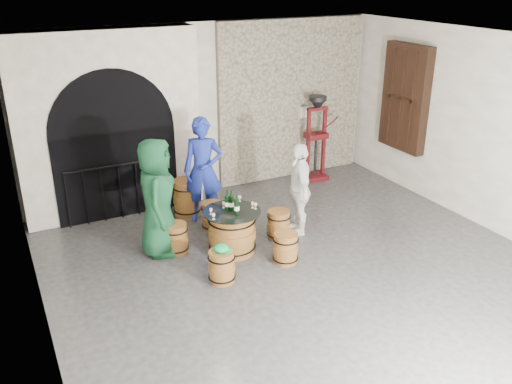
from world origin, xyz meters
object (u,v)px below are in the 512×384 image
barrel_stool_right (279,225)px  side_barrel (187,198)px  person_blue (203,170)px  barrel_stool_left (176,238)px  barrel_stool_near_right (286,248)px  wine_bottle_left (231,202)px  wine_bottle_right (227,202)px  person_green (157,198)px  barrel_table (232,232)px  barrel_stool_far (213,216)px  barrel_stool_near_left (222,267)px  wine_bottle_center (237,206)px  corking_press (316,132)px  person_white (299,189)px

barrel_stool_right → side_barrel: 1.83m
barrel_stool_right → person_blue: (-0.81, 1.20, 0.68)m
barrel_stool_left → barrel_stool_near_right: size_ratio=1.00×
wine_bottle_left → wine_bottle_right: 0.06m
person_green → person_blue: (1.05, 0.80, -0.00)m
barrel_stool_near_right → barrel_stool_left: bearing=142.5°
barrel_table → barrel_stool_far: 0.88m
person_green → wine_bottle_right: person_green is taller
barrel_stool_left → person_blue: person_blue is taller
barrel_stool_right → side_barrel: size_ratio=0.72×
wine_bottle_right → side_barrel: (-0.11, 1.54, -0.49)m
barrel_stool_near_right → wine_bottle_left: (-0.57, 0.68, 0.58)m
barrel_table → person_blue: person_blue is taller
barrel_stool_far → barrel_stool_near_left: (-0.53, -1.59, 0.00)m
wine_bottle_center → person_blue: bearing=88.6°
barrel_stool_near_right → wine_bottle_right: 1.11m
barrel_table → wine_bottle_center: size_ratio=2.73×
barrel_stool_far → barrel_stool_right: 1.14m
barrel_stool_right → wine_bottle_left: (-0.86, -0.06, 0.58)m
barrel_stool_right → corking_press: (1.95, 1.97, 0.78)m
person_blue → wine_bottle_center: size_ratio=5.62×
person_white → wine_bottle_left: person_white is taller
barrel_stool_left → person_green: size_ratio=0.26×
person_green → side_barrel: (0.85, 1.12, -0.59)m
person_green → wine_bottle_right: 1.05m
barrel_stool_far → corking_press: (2.78, 1.18, 0.78)m
wine_bottle_center → corking_press: corking_press is taller
barrel_table → wine_bottle_right: size_ratio=2.73×
barrel_stool_far → wine_bottle_center: size_ratio=1.46×
barrel_stool_near_left → person_green: (-0.51, 1.20, 0.68)m
barrel_stool_right → wine_bottle_center: bearing=-165.4°
barrel_table → barrel_stool_left: (-0.78, 0.38, -0.11)m
barrel_stool_right → barrel_stool_near_left: size_ratio=1.00×
person_green → wine_bottle_center: 1.20m
corking_press → person_green: bearing=-155.0°
barrel_stool_right → wine_bottle_left: size_ratio=1.46×
barrel_stool_near_left → wine_bottle_center: 0.97m
corking_press → barrel_stool_near_right: bearing=-127.0°
barrel_stool_near_right → wine_bottle_right: bearing=130.4°
corking_press → wine_bottle_left: bearing=-141.6°
barrel_stool_far → wine_bottle_right: 1.00m
barrel_table → person_white: person_white is taller
barrel_stool_left → side_barrel: size_ratio=0.72×
barrel_table → person_white: 1.33m
barrel_stool_near_right → side_barrel: bearing=107.7°
wine_bottle_left → side_barrel: size_ratio=0.50×
barrel_stool_far → person_blue: size_ratio=0.26×
wine_bottle_left → side_barrel: (-0.16, 1.57, -0.49)m
barrel_stool_near_left → barrel_stool_left: bearing=104.9°
wine_bottle_center → side_barrel: (-0.17, 1.74, -0.49)m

